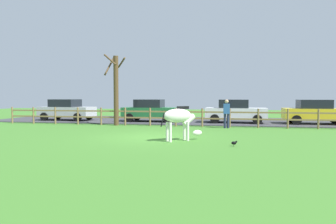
# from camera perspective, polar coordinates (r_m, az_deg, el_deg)

# --- Properties ---
(ground_plane) EXTENTS (60.00, 60.00, 0.00)m
(ground_plane) POSITION_cam_1_polar(r_m,az_deg,el_deg) (13.67, -3.17, -4.68)
(ground_plane) COLOR #3D7528
(parking_asphalt) EXTENTS (28.00, 7.40, 0.05)m
(parking_asphalt) POSITION_cam_1_polar(r_m,az_deg,el_deg) (22.75, 2.66, -1.60)
(parking_asphalt) COLOR #38383D
(parking_asphalt) RESTS_ON ground_plane
(paddock_fence) EXTENTS (21.01, 0.11, 1.11)m
(paddock_fence) POSITION_cam_1_polar(r_m,az_deg,el_deg) (18.58, -0.99, -0.73)
(paddock_fence) COLOR olive
(paddock_fence) RESTS_ON ground_plane
(bare_tree) EXTENTS (1.32, 1.37, 4.45)m
(bare_tree) POSITION_cam_1_polar(r_m,az_deg,el_deg) (19.37, -9.77, 4.43)
(bare_tree) COLOR #513A23
(bare_tree) RESTS_ON ground_plane
(zebra) EXTENTS (1.61, 1.37, 1.41)m
(zebra) POSITION_cam_1_polar(r_m,az_deg,el_deg) (12.34, 2.14, -1.17)
(zebra) COLOR white
(zebra) RESTS_ON ground_plane
(crow_on_grass) EXTENTS (0.21, 0.10, 0.20)m
(crow_on_grass) POSITION_cam_1_polar(r_m,az_deg,el_deg) (11.32, 12.29, -5.67)
(crow_on_grass) COLOR black
(crow_on_grass) RESTS_ON ground_plane
(parked_car_yellow) EXTENTS (4.00, 1.88, 1.56)m
(parked_car_yellow) POSITION_cam_1_polar(r_m,az_deg,el_deg) (21.70, 25.92, 0.06)
(parked_car_yellow) COLOR yellow
(parked_car_yellow) RESTS_ON parking_asphalt
(parked_car_green) EXTENTS (4.02, 1.92, 1.56)m
(parked_car_green) POSITION_cam_1_polar(r_m,az_deg,el_deg) (21.59, -3.22, 0.33)
(parked_car_green) COLOR #236B38
(parked_car_green) RESTS_ON parking_asphalt
(parked_car_silver) EXTENTS (4.07, 2.02, 1.56)m
(parked_car_silver) POSITION_cam_1_polar(r_m,az_deg,el_deg) (23.93, -18.47, 0.44)
(parked_car_silver) COLOR #B7BABF
(parked_car_silver) RESTS_ON parking_asphalt
(parked_car_white) EXTENTS (4.05, 1.98, 1.56)m
(parked_car_white) POSITION_cam_1_polar(r_m,az_deg,el_deg) (20.99, 12.49, 0.20)
(parked_car_white) COLOR white
(parked_car_white) RESTS_ON parking_asphalt
(visitor_near_fence) EXTENTS (0.37, 0.23, 1.64)m
(visitor_near_fence) POSITION_cam_1_polar(r_m,az_deg,el_deg) (17.71, 10.92, -0.06)
(visitor_near_fence) COLOR #232847
(visitor_near_fence) RESTS_ON ground_plane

